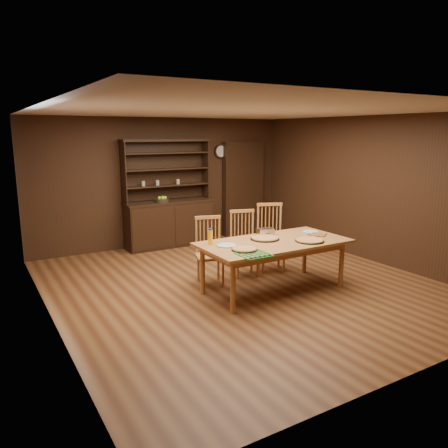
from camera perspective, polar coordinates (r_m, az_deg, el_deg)
floor at (r=6.81m, az=2.33°, el=-7.87°), size 6.00×6.00×0.00m
room_shell at (r=6.45m, az=2.45°, el=5.45°), size 6.00×6.00×6.00m
china_hutch at (r=9.01m, az=-7.21°, el=0.86°), size 1.84×0.52×2.17m
doorway at (r=9.96m, az=2.48°, el=4.63°), size 1.00×0.18×2.10m
wall_clock at (r=9.65m, az=-0.44°, el=9.48°), size 0.30×0.05×0.30m
dining_table at (r=6.40m, az=6.54°, el=-2.84°), size 2.18×1.09×0.75m
chair_left at (r=6.75m, az=-1.94°, el=-3.14°), size 0.52×0.51×1.04m
chair_center at (r=7.16m, az=2.57°, el=-2.17°), size 0.53×0.52×1.06m
chair_right at (r=7.48m, az=6.08°, el=-1.36°), size 0.60×0.58×1.12m
pizza_left at (r=5.86m, az=2.68°, el=-3.29°), size 0.35×0.35×0.04m
pizza_right at (r=6.44m, az=11.13°, el=-2.10°), size 0.42×0.42×0.04m
pizza_center at (r=6.47m, az=5.35°, el=-1.87°), size 0.43×0.43×0.04m
cooling_rack at (r=5.65m, az=3.94°, el=-3.96°), size 0.41×0.41×0.02m
plate_left at (r=6.08m, az=0.35°, el=-2.80°), size 0.28×0.28×0.02m
plate_right at (r=7.04m, az=11.24°, el=-0.99°), size 0.26×0.26×0.02m
foil_dish at (r=6.76m, az=5.41°, el=-1.00°), size 0.28×0.23×0.10m
juice_bottle at (r=6.15m, az=-1.79°, el=-1.68°), size 0.07×0.07×0.23m
pot_holder_a at (r=6.87m, az=12.23°, el=-1.36°), size 0.31×0.31×0.02m
pot_holder_b at (r=6.83m, az=11.84°, el=-1.44°), size 0.22×0.22×0.01m
fruit_bowl at (r=8.82m, az=-8.10°, el=3.16°), size 0.29×0.29×0.12m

